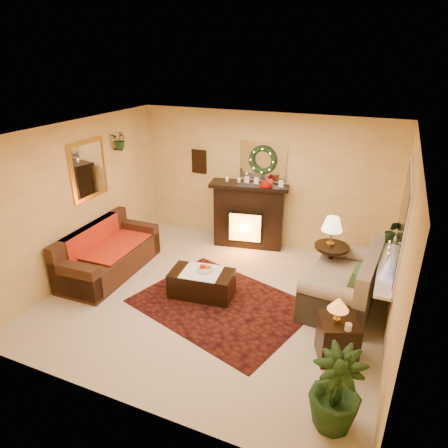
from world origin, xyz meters
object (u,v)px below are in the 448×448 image
at_px(sofa, 109,250).
at_px(loveseat, 342,279).
at_px(fireplace, 249,219).
at_px(coffee_table, 202,283).
at_px(side_table_round, 329,267).
at_px(end_table_square, 337,340).

relative_size(sofa, loveseat, 1.21).
relative_size(fireplace, coffee_table, 1.35).
distance_m(fireplace, side_table_round, 1.97).
bearing_deg(end_table_square, sofa, 170.87).
bearing_deg(end_table_square, side_table_round, 102.72).
distance_m(fireplace, loveseat, 2.42).
height_order(sofa, loveseat, loveseat).
distance_m(loveseat, side_table_round, 0.55).
xyz_separation_m(end_table_square, coffee_table, (-2.19, 0.62, -0.06)).
xyz_separation_m(fireplace, end_table_square, (2.13, -2.63, -0.28)).
bearing_deg(coffee_table, side_table_round, 24.77).
height_order(sofa, fireplace, fireplace).
bearing_deg(sofa, loveseat, 7.56).
height_order(fireplace, loveseat, fireplace).
relative_size(fireplace, loveseat, 0.83).
relative_size(loveseat, side_table_round, 2.24).
relative_size(loveseat, coffee_table, 1.63).
bearing_deg(coffee_table, sofa, 172.15).
bearing_deg(side_table_round, sofa, -162.98).
bearing_deg(coffee_table, end_table_square, -22.97).
distance_m(end_table_square, coffee_table, 2.28).
xyz_separation_m(side_table_round, coffee_table, (-1.80, -1.12, -0.12)).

